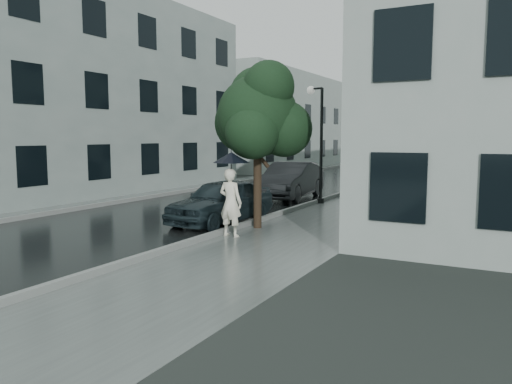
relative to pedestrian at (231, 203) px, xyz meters
The scene contains 14 objects.
ground 2.51m from the pedestrian, 59.04° to the right, with size 120.00×120.00×0.00m, color black.
sidewalk 10.15m from the pedestrian, 81.75° to the left, with size 3.50×60.00×0.01m, color slate.
kerb_near 10.04m from the pedestrian, 92.15° to the left, with size 0.15×60.00×0.15m, color slate.
asphalt_road 10.76m from the pedestrian, 111.18° to the left, with size 6.85×60.00×0.00m, color black.
kerb_far 12.45m from the pedestrian, 126.41° to the left, with size 0.15×60.00×0.15m, color slate.
sidewalk_far 13.03m from the pedestrian, 129.69° to the left, with size 1.70×60.00×0.01m, color #4C5451.
building_far_a 14.44m from the pedestrian, 154.49° to the left, with size 7.02×20.00×9.50m.
building_far_b 30.85m from the pedestrian, 114.18° to the left, with size 7.02×18.00×8.00m.
pedestrian is the anchor object (origin of this frame).
umbrella 1.21m from the pedestrian, 11.02° to the right, with size 1.00×1.00×1.39m.
street_tree 2.85m from the pedestrian, 88.66° to the left, with size 3.07×2.79×4.80m.
lamp_post 7.76m from the pedestrian, 93.05° to the left, with size 0.83×0.44×4.69m.
car_near 2.16m from the pedestrian, 128.55° to the left, with size 1.63×4.04×1.38m, color #19252A.
car_far 8.57m from the pedestrian, 103.20° to the left, with size 1.66×4.77×1.57m, color #242629.
Camera 1 is at (5.58, -9.36, 2.69)m, focal length 35.00 mm.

